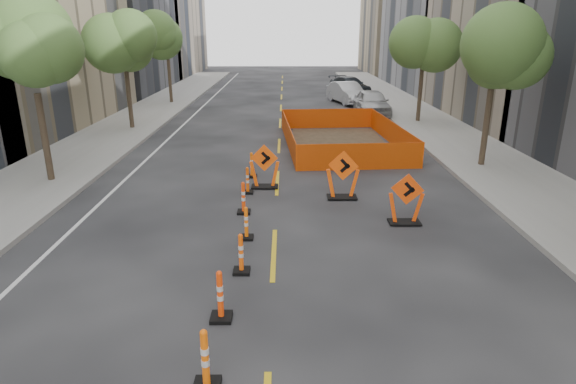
{
  "coord_description": "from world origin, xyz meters",
  "views": [
    {
      "loc": [
        0.29,
        -7.13,
        5.43
      ],
      "look_at": [
        0.37,
        5.64,
        1.1
      ],
      "focal_mm": 30.0,
      "sensor_mm": 36.0,
      "label": 1
    }
  ],
  "objects_px": {
    "channelizer_8": "(252,165)",
    "channelizer_3": "(220,295)",
    "channelizer_7": "(248,180)",
    "chevron_sign_right": "(406,199)",
    "channelizer_2": "(205,360)",
    "parked_car_mid": "(347,93)",
    "channelizer_6": "(243,198)",
    "chevron_sign_left": "(264,166)",
    "parked_car_near": "(372,102)",
    "channelizer_4": "(241,253)",
    "parked_car_far": "(350,86)",
    "chevron_sign_center": "(343,175)",
    "channelizer_5": "(246,223)"
  },
  "relations": [
    {
      "from": "chevron_sign_right",
      "to": "channelizer_7",
      "type": "bearing_deg",
      "value": 167.36
    },
    {
      "from": "channelizer_7",
      "to": "channelizer_8",
      "type": "xyz_separation_m",
      "value": [
        0.01,
        1.93,
        0.02
      ]
    },
    {
      "from": "channelizer_5",
      "to": "chevron_sign_center",
      "type": "xyz_separation_m",
      "value": [
        2.98,
        3.29,
        0.37
      ]
    },
    {
      "from": "channelizer_5",
      "to": "channelizer_8",
      "type": "height_order",
      "value": "channelizer_8"
    },
    {
      "from": "channelizer_4",
      "to": "parked_car_far",
      "type": "height_order",
      "value": "parked_car_far"
    },
    {
      "from": "chevron_sign_right",
      "to": "parked_car_far",
      "type": "height_order",
      "value": "chevron_sign_right"
    },
    {
      "from": "channelizer_3",
      "to": "channelizer_4",
      "type": "distance_m",
      "value": 1.94
    },
    {
      "from": "channelizer_6",
      "to": "chevron_sign_left",
      "type": "bearing_deg",
      "value": 77.7
    },
    {
      "from": "channelizer_7",
      "to": "parked_car_near",
      "type": "bearing_deg",
      "value": 66.36
    },
    {
      "from": "channelizer_3",
      "to": "channelizer_8",
      "type": "height_order",
      "value": "channelizer_3"
    },
    {
      "from": "channelizer_3",
      "to": "chevron_sign_left",
      "type": "bearing_deg",
      "value": 86.35
    },
    {
      "from": "channelizer_7",
      "to": "chevron_sign_right",
      "type": "distance_m",
      "value": 5.58
    },
    {
      "from": "channelizer_4",
      "to": "channelizer_8",
      "type": "relative_size",
      "value": 1.0
    },
    {
      "from": "channelizer_3",
      "to": "parked_car_near",
      "type": "xyz_separation_m",
      "value": [
        7.04,
        23.87,
        0.3
      ]
    },
    {
      "from": "channelizer_2",
      "to": "chevron_sign_right",
      "type": "xyz_separation_m",
      "value": [
        4.77,
        6.83,
        0.23
      ]
    },
    {
      "from": "parked_car_mid",
      "to": "channelizer_6",
      "type": "bearing_deg",
      "value": -120.56
    },
    {
      "from": "channelizer_6",
      "to": "chevron_sign_center",
      "type": "height_order",
      "value": "chevron_sign_center"
    },
    {
      "from": "channelizer_8",
      "to": "chevron_sign_left",
      "type": "relative_size",
      "value": 0.62
    },
    {
      "from": "channelizer_7",
      "to": "chevron_sign_center",
      "type": "height_order",
      "value": "chevron_sign_center"
    },
    {
      "from": "channelizer_4",
      "to": "chevron_sign_right",
      "type": "height_order",
      "value": "chevron_sign_right"
    },
    {
      "from": "channelizer_5",
      "to": "channelizer_7",
      "type": "relative_size",
      "value": 0.98
    },
    {
      "from": "channelizer_5",
      "to": "channelizer_6",
      "type": "xyz_separation_m",
      "value": [
        -0.23,
        1.93,
        0.04
      ]
    },
    {
      "from": "channelizer_6",
      "to": "channelizer_3",
      "type": "bearing_deg",
      "value": -89.79
    },
    {
      "from": "channelizer_7",
      "to": "channelizer_8",
      "type": "distance_m",
      "value": 1.93
    },
    {
      "from": "channelizer_3",
      "to": "chevron_sign_center",
      "type": "relative_size",
      "value": 0.64
    },
    {
      "from": "channelizer_8",
      "to": "channelizer_3",
      "type": "bearing_deg",
      "value": -89.87
    },
    {
      "from": "channelizer_6",
      "to": "parked_car_mid",
      "type": "xyz_separation_m",
      "value": [
        6.09,
        23.53,
        0.29
      ]
    },
    {
      "from": "channelizer_5",
      "to": "channelizer_8",
      "type": "distance_m",
      "value": 5.79
    },
    {
      "from": "parked_car_mid",
      "to": "channelizer_2",
      "type": "bearing_deg",
      "value": -117.02
    },
    {
      "from": "parked_car_mid",
      "to": "parked_car_far",
      "type": "height_order",
      "value": "parked_car_mid"
    },
    {
      "from": "channelizer_5",
      "to": "channelizer_6",
      "type": "height_order",
      "value": "channelizer_6"
    },
    {
      "from": "chevron_sign_center",
      "to": "channelizer_3",
      "type": "bearing_deg",
      "value": -97.85
    },
    {
      "from": "channelizer_7",
      "to": "parked_car_far",
      "type": "bearing_deg",
      "value": 75.49
    },
    {
      "from": "channelizer_2",
      "to": "channelizer_8",
      "type": "height_order",
      "value": "channelizer_2"
    },
    {
      "from": "channelizer_4",
      "to": "chevron_sign_right",
      "type": "distance_m",
      "value": 5.44
    },
    {
      "from": "channelizer_2",
      "to": "channelizer_5",
      "type": "height_order",
      "value": "channelizer_2"
    },
    {
      "from": "channelizer_2",
      "to": "channelizer_8",
      "type": "relative_size",
      "value": 1.11
    },
    {
      "from": "channelizer_7",
      "to": "parked_car_near",
      "type": "height_order",
      "value": "parked_car_near"
    },
    {
      "from": "channelizer_7",
      "to": "chevron_sign_left",
      "type": "height_order",
      "value": "chevron_sign_left"
    },
    {
      "from": "chevron_sign_left",
      "to": "parked_car_near",
      "type": "xyz_separation_m",
      "value": [
        6.51,
        15.55,
        0.03
      ]
    },
    {
      "from": "channelizer_7",
      "to": "parked_car_near",
      "type": "distance_m",
      "value": 17.64
    },
    {
      "from": "channelizer_6",
      "to": "channelizer_8",
      "type": "xyz_separation_m",
      "value": [
        -0.0,
        3.86,
        -0.02
      ]
    },
    {
      "from": "channelizer_2",
      "to": "parked_car_near",
      "type": "distance_m",
      "value": 26.74
    },
    {
      "from": "parked_car_mid",
      "to": "channelizer_8",
      "type": "bearing_deg",
      "value": -123.25
    },
    {
      "from": "chevron_sign_left",
      "to": "chevron_sign_right",
      "type": "distance_m",
      "value": 5.45
    },
    {
      "from": "chevron_sign_left",
      "to": "parked_car_mid",
      "type": "relative_size",
      "value": 0.33
    },
    {
      "from": "channelizer_7",
      "to": "parked_car_far",
      "type": "xyz_separation_m",
      "value": [
        7.03,
        27.15,
        0.26
      ]
    },
    {
      "from": "chevron_sign_right",
      "to": "parked_car_mid",
      "type": "xyz_separation_m",
      "value": [
        1.29,
        24.41,
        0.02
      ]
    },
    {
      "from": "chevron_sign_right",
      "to": "chevron_sign_left",
      "type": "bearing_deg",
      "value": 158.83
    },
    {
      "from": "channelizer_6",
      "to": "chevron_sign_right",
      "type": "distance_m",
      "value": 4.89
    }
  ]
}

